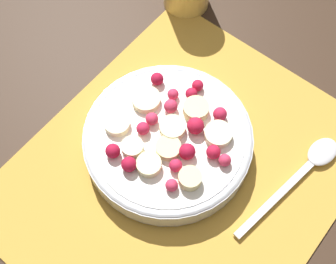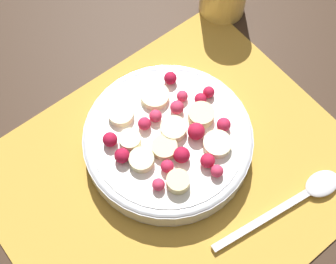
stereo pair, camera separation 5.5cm
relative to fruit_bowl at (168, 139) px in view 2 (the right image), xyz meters
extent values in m
plane|color=#382619|center=(-0.02, -0.03, -0.03)|extent=(3.00, 3.00, 0.00)
cube|color=gold|center=(-0.02, -0.03, -0.02)|extent=(0.42, 0.35, 0.01)
cylinder|color=silver|center=(0.00, 0.00, -0.01)|extent=(0.20, 0.20, 0.03)
torus|color=silver|center=(0.00, 0.00, 0.01)|extent=(0.20, 0.20, 0.01)
cylinder|color=white|center=(0.00, 0.00, 0.01)|extent=(0.18, 0.18, 0.00)
cylinder|color=#F4EAB7|center=(0.04, -0.05, 0.02)|extent=(0.04, 0.04, 0.01)
cylinder|color=beige|center=(0.01, 0.00, 0.02)|extent=(0.04, 0.04, 0.01)
cylinder|color=beige|center=(-0.02, -0.01, 0.02)|extent=(0.03, 0.03, 0.01)
cylinder|color=beige|center=(-0.03, -0.06, 0.02)|extent=(0.03, 0.03, 0.01)
cylinder|color=beige|center=(-0.05, -0.01, 0.02)|extent=(0.03, 0.03, 0.01)
cylinder|color=#F4EAB7|center=(-0.03, 0.06, 0.02)|extent=(0.04, 0.04, 0.01)
cylinder|color=beige|center=(0.02, 0.05, 0.02)|extent=(0.04, 0.04, 0.01)
cylinder|color=#F4EAB7|center=(-0.04, 0.02, 0.02)|extent=(0.04, 0.04, 0.01)
cylinder|color=beige|center=(0.05, -0.01, 0.02)|extent=(0.04, 0.04, 0.01)
sphere|color=#D12347|center=(-0.03, -0.03, 0.02)|extent=(0.02, 0.02, 0.02)
sphere|color=#B21433|center=(-0.01, -0.04, 0.02)|extent=(0.02, 0.02, 0.02)
sphere|color=#DB3356|center=(0.03, 0.02, 0.02)|extent=(0.02, 0.02, 0.02)
sphere|color=red|center=(0.01, -0.06, 0.02)|extent=(0.02, 0.02, 0.02)
sphere|color=#D12347|center=(0.06, -0.04, 0.02)|extent=(0.02, 0.02, 0.02)
sphere|color=red|center=(0.03, -0.02, 0.02)|extent=(0.02, 0.02, 0.02)
sphere|color=#D12347|center=(-0.02, 0.03, 0.02)|extent=(0.02, 0.02, 0.02)
sphere|color=#B21433|center=(0.05, 0.06, 0.02)|extent=(0.02, 0.02, 0.02)
sphere|color=red|center=(0.06, 0.01, 0.02)|extent=(0.01, 0.01, 0.01)
sphere|color=#B21433|center=(-0.06, 0.03, 0.02)|extent=(0.02, 0.02, 0.02)
sphere|color=#DB3356|center=(0.04, 0.03, 0.02)|extent=(0.01, 0.01, 0.01)
sphere|color=#DB3356|center=(0.01, -0.07, 0.02)|extent=(0.01, 0.01, 0.01)
sphere|color=#DB3356|center=(0.00, 0.03, 0.02)|extent=(0.02, 0.02, 0.02)
sphere|color=red|center=(0.07, 0.01, 0.02)|extent=(0.01, 0.01, 0.01)
sphere|color=#B21433|center=(-0.06, 0.01, 0.02)|extent=(0.02, 0.02, 0.02)
sphere|color=#DB3356|center=(-0.05, -0.04, 0.02)|extent=(0.01, 0.01, 0.01)
cube|color=silver|center=(0.03, -0.14, -0.02)|extent=(0.13, 0.03, 0.00)
ellipsoid|color=silver|center=(0.11, -0.15, -0.02)|extent=(0.05, 0.04, 0.01)
camera|label=1|loc=(-0.19, -0.16, 0.51)|focal=50.00mm
camera|label=2|loc=(-0.15, -0.19, 0.51)|focal=50.00mm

